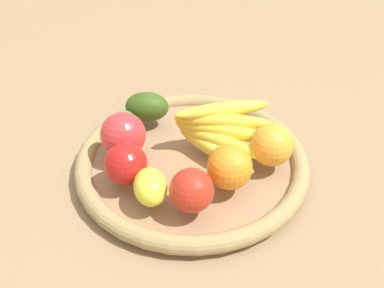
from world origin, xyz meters
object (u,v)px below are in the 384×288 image
object	(u,v)px
apple_2	(192,190)
avocado	(147,107)
apple_1	(126,164)
lemon_0	(150,187)
banana_bunch	(220,130)
apple_0	(123,135)
orange_0	(230,167)
orange_1	(272,143)
lime_0	(124,123)

from	to	relation	value
apple_2	avocado	size ratio (longest dim) A/B	0.82
apple_2	apple_1	bearing A→B (deg)	-20.58
apple_1	lemon_0	xyz separation A→B (m)	(-0.05, 0.03, -0.01)
banana_bunch	apple_0	size ratio (longest dim) A/B	2.23
apple_2	orange_0	bearing A→B (deg)	-130.71
apple_0	orange_1	distance (m)	0.24
apple_0	avocado	bearing A→B (deg)	-98.04
apple_1	orange_1	xyz separation A→B (m)	(-0.21, -0.08, 0.00)
apple_0	orange_0	size ratio (longest dim) A/B	1.08
apple_1	lemon_0	distance (m)	0.06
apple_0	lime_0	xyz separation A→B (m)	(0.01, -0.05, -0.02)
apple_1	avocado	xyz separation A→B (m)	(0.01, -0.16, -0.01)
banana_bunch	orange_1	xyz separation A→B (m)	(-0.08, 0.02, -0.00)
apple_2	orange_1	world-z (taller)	orange_1
apple_2	orange_1	xyz separation A→B (m)	(-0.11, -0.12, 0.00)
banana_bunch	lime_0	world-z (taller)	banana_bunch
apple_1	orange_0	size ratio (longest dim) A/B	0.95
lime_0	apple_2	bearing A→B (deg)	132.40
apple_0	orange_0	distance (m)	0.18
orange_0	lime_0	size ratio (longest dim) A/B	1.59
banana_bunch	avocado	bearing A→B (deg)	-24.48
apple_2	apple_1	distance (m)	0.11
orange_1	orange_0	bearing A→B (deg)	48.19
apple_0	banana_bunch	bearing A→B (deg)	-166.44
apple_1	lime_0	distance (m)	0.12
orange_1	orange_0	world-z (taller)	same
banana_bunch	lime_0	bearing A→B (deg)	-5.43
orange_1	banana_bunch	bearing A→B (deg)	-12.18
apple_1	apple_0	bearing A→B (deg)	-70.78
apple_2	lemon_0	world-z (taller)	apple_2
apple_2	apple_1	size ratio (longest dim) A/B	0.98
apple_2	avocado	world-z (taller)	apple_2
banana_bunch	orange_1	world-z (taller)	banana_bunch
apple_2	orange_0	xyz separation A→B (m)	(-0.05, -0.06, 0.00)
apple_1	orange_1	bearing A→B (deg)	-158.81
apple_2	orange_1	distance (m)	0.16
apple_2	banana_bunch	xyz separation A→B (m)	(-0.02, -0.14, 0.00)
apple_2	apple_1	world-z (taller)	apple_1
avocado	orange_0	bearing A→B (deg)	137.46
avocado	lemon_0	size ratio (longest dim) A/B	1.19
apple_2	orange_1	bearing A→B (deg)	-131.32
orange_1	lemon_0	size ratio (longest dim) A/B	1.04
apple_2	lemon_0	bearing A→B (deg)	-5.32
apple_1	apple_0	world-z (taller)	apple_0
avocado	lime_0	distance (m)	0.06
avocado	lime_0	xyz separation A→B (m)	(0.03, 0.05, -0.01)
apple_0	lemon_0	bearing A→B (deg)	124.46
apple_0	orange_0	world-z (taller)	apple_0
apple_1	orange_1	distance (m)	0.23
apple_1	lemon_0	size ratio (longest dim) A/B	0.99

